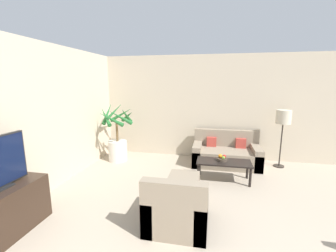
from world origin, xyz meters
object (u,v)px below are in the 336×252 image
object	(u,v)px
potted_palm	(118,140)
apple_green	(223,158)
fruit_bowl	(222,160)
ottoman	(184,186)
tv_console	(4,212)
armchair	(177,209)
orange_fruit	(220,156)
floor_lamp	(283,120)
coffee_table	(224,164)
apple_red	(224,156)
sofa_loveseat	(226,154)

from	to	relation	value
potted_palm	apple_green	size ratio (longest dim) A/B	22.72
apple_green	potted_palm	bearing A→B (deg)	164.31
fruit_bowl	ottoman	world-z (taller)	fruit_bowl
tv_console	armchair	size ratio (longest dim) A/B	1.32
orange_fruit	fruit_bowl	bearing A→B (deg)	-41.11
tv_console	floor_lamp	size ratio (longest dim) A/B	0.81
tv_console	orange_fruit	size ratio (longest dim) A/B	14.28
coffee_table	apple_green	xyz separation A→B (m)	(-0.01, -0.03, 0.14)
floor_lamp	apple_green	size ratio (longest dim) A/B	20.98
floor_lamp	ottoman	distance (m)	2.97
tv_console	apple_red	size ratio (longest dim) A/B	15.69
coffee_table	fruit_bowl	world-z (taller)	fruit_bowl
armchair	fruit_bowl	bearing A→B (deg)	68.83
floor_lamp	apple_green	distance (m)	1.87
coffee_table	apple_green	world-z (taller)	apple_green
fruit_bowl	orange_fruit	xyz separation A→B (m)	(-0.04, 0.03, 0.07)
armchair	ottoman	size ratio (longest dim) A/B	1.57
ottoman	tv_console	bearing A→B (deg)	-146.16
apple_green	floor_lamp	bearing A→B (deg)	38.55
sofa_loveseat	apple_red	xyz separation A→B (m)	(-0.09, -0.92, 0.24)
floor_lamp	armchair	bearing A→B (deg)	-126.78
armchair	ottoman	distance (m)	0.83
fruit_bowl	apple_red	bearing A→B (deg)	31.34
tv_console	armchair	distance (m)	2.29
potted_palm	floor_lamp	size ratio (longest dim) A/B	1.08
coffee_table	ottoman	xyz separation A→B (m)	(-0.71, -0.85, -0.16)
sofa_loveseat	ottoman	xyz separation A→B (m)	(-0.81, -1.82, -0.07)
apple_red	orange_fruit	bearing A→B (deg)	175.65
tv_console	apple_green	world-z (taller)	tv_console
apple_red	potted_palm	bearing A→B (deg)	165.96
tv_console	apple_red	xyz separation A→B (m)	(2.91, 2.36, 0.17)
apple_red	ottoman	xyz separation A→B (m)	(-0.72, -0.90, -0.30)
floor_lamp	tv_console	bearing A→B (deg)	-141.54
tv_console	apple_red	bearing A→B (deg)	39.12
coffee_table	apple_red	world-z (taller)	apple_red
sofa_loveseat	coffee_table	bearing A→B (deg)	-95.46
apple_green	orange_fruit	distance (m)	0.10
sofa_loveseat	coffee_table	distance (m)	0.98
tv_console	potted_palm	xyz separation A→B (m)	(0.27, 3.02, 0.22)
apple_green	orange_fruit	xyz separation A→B (m)	(-0.06, 0.08, 0.01)
fruit_bowl	apple_red	distance (m)	0.08
tv_console	floor_lamp	world-z (taller)	floor_lamp
orange_fruit	armchair	distance (m)	1.86
tv_console	armchair	xyz separation A→B (m)	(2.20, 0.64, -0.07)
armchair	apple_red	bearing A→B (deg)	67.86
apple_red	coffee_table	bearing A→B (deg)	-97.71
apple_green	ottoman	size ratio (longest dim) A/B	0.12
tv_console	fruit_bowl	distance (m)	3.70
fruit_bowl	apple_green	distance (m)	0.08
floor_lamp	fruit_bowl	distance (m)	1.88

